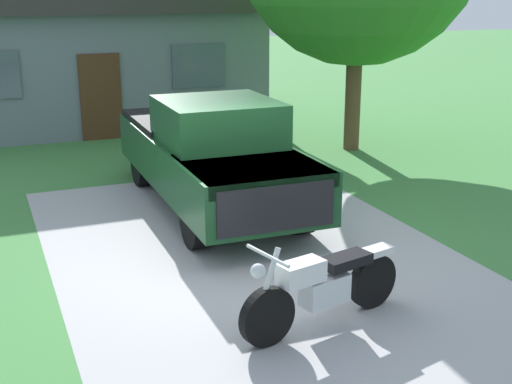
{
  "coord_description": "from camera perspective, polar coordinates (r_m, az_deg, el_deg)",
  "views": [
    {
      "loc": [
        -3.38,
        -8.46,
        3.66
      ],
      "look_at": [
        0.08,
        -0.04,
        0.9
      ],
      "focal_mm": 47.85,
      "sensor_mm": 36.0,
      "label": 1
    }
  ],
  "objects": [
    {
      "name": "driveway_pad",
      "position": [
        9.82,
        -0.51,
        -5.01
      ],
      "size": [
        5.5,
        8.37,
        0.01
      ],
      "primitive_type": "cube",
      "color": "#A5A5A5",
      "rests_on": "ground"
    },
    {
      "name": "pickup_truck",
      "position": [
        11.67,
        -3.86,
        3.41
      ],
      "size": [
        2.06,
        5.65,
        1.9
      ],
      "color": "black",
      "rests_on": "ground"
    },
    {
      "name": "ground_plane",
      "position": [
        9.82,
        -0.51,
        -5.02
      ],
      "size": [
        80.0,
        80.0,
        0.0
      ],
      "primitive_type": "plane",
      "color": "#41813F"
    },
    {
      "name": "neighbor_house",
      "position": [
        19.62,
        -14.29,
        10.89
      ],
      "size": [
        9.6,
        5.6,
        3.5
      ],
      "color": "slate",
      "rests_on": "ground"
    },
    {
      "name": "motorcycle",
      "position": [
        7.65,
        5.55,
        -7.87
      ],
      "size": [
        2.18,
        0.86,
        1.09
      ],
      "color": "black",
      "rests_on": "ground"
    }
  ]
}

